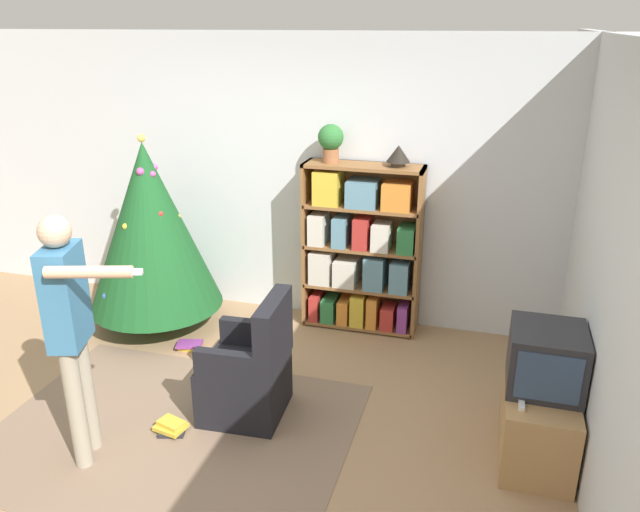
{
  "coord_description": "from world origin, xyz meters",
  "views": [
    {
      "loc": [
        1.72,
        -3.17,
        2.68
      ],
      "look_at": [
        0.53,
        0.96,
        1.05
      ],
      "focal_mm": 35.0,
      "sensor_mm": 36.0,
      "label": 1
    }
  ],
  "objects_px": {
    "christmas_tree": "(150,227)",
    "potted_plant": "(331,140)",
    "bookshelf": "(361,251)",
    "standing_person": "(70,322)",
    "armchair": "(250,374)",
    "table_lamp": "(398,155)",
    "television": "(546,359)"
  },
  "relations": [
    {
      "from": "armchair",
      "to": "standing_person",
      "type": "bearing_deg",
      "value": -51.92
    },
    {
      "from": "bookshelf",
      "to": "standing_person",
      "type": "bearing_deg",
      "value": -119.23
    },
    {
      "from": "armchair",
      "to": "standing_person",
      "type": "height_order",
      "value": "standing_person"
    },
    {
      "from": "television",
      "to": "standing_person",
      "type": "bearing_deg",
      "value": -163.3
    },
    {
      "from": "bookshelf",
      "to": "television",
      "type": "relative_size",
      "value": 3.21
    },
    {
      "from": "television",
      "to": "armchair",
      "type": "height_order",
      "value": "armchair"
    },
    {
      "from": "potted_plant",
      "to": "bookshelf",
      "type": "bearing_deg",
      "value": -1.32
    },
    {
      "from": "television",
      "to": "table_lamp",
      "type": "xyz_separation_m",
      "value": [
        -1.21,
        1.47,
        0.93
      ]
    },
    {
      "from": "bookshelf",
      "to": "television",
      "type": "distance_m",
      "value": 2.1
    },
    {
      "from": "bookshelf",
      "to": "armchair",
      "type": "xyz_separation_m",
      "value": [
        -0.45,
        -1.57,
        -0.43
      ]
    },
    {
      "from": "television",
      "to": "potted_plant",
      "type": "bearing_deg",
      "value": 140.8
    },
    {
      "from": "television",
      "to": "christmas_tree",
      "type": "height_order",
      "value": "christmas_tree"
    },
    {
      "from": "standing_person",
      "to": "potted_plant",
      "type": "height_order",
      "value": "potted_plant"
    },
    {
      "from": "armchair",
      "to": "table_lamp",
      "type": "relative_size",
      "value": 4.6
    },
    {
      "from": "christmas_tree",
      "to": "bookshelf",
      "type": "bearing_deg",
      "value": 15.55
    },
    {
      "from": "armchair",
      "to": "table_lamp",
      "type": "distance_m",
      "value": 2.18
    },
    {
      "from": "bookshelf",
      "to": "christmas_tree",
      "type": "bearing_deg",
      "value": -164.45
    },
    {
      "from": "christmas_tree",
      "to": "potted_plant",
      "type": "distance_m",
      "value": 1.77
    },
    {
      "from": "christmas_tree",
      "to": "potted_plant",
      "type": "xyz_separation_m",
      "value": [
        1.51,
        0.51,
        0.75
      ]
    },
    {
      "from": "television",
      "to": "bookshelf",
      "type": "bearing_deg",
      "value": 136.03
    },
    {
      "from": "potted_plant",
      "to": "table_lamp",
      "type": "bearing_deg",
      "value": -0.0
    },
    {
      "from": "television",
      "to": "table_lamp",
      "type": "relative_size",
      "value": 2.39
    },
    {
      "from": "christmas_tree",
      "to": "standing_person",
      "type": "xyz_separation_m",
      "value": [
        0.51,
        -1.8,
        0.01
      ]
    },
    {
      "from": "bookshelf",
      "to": "standing_person",
      "type": "height_order",
      "value": "standing_person"
    },
    {
      "from": "christmas_tree",
      "to": "potted_plant",
      "type": "bearing_deg",
      "value": 18.52
    },
    {
      "from": "christmas_tree",
      "to": "potted_plant",
      "type": "relative_size",
      "value": 5.44
    },
    {
      "from": "standing_person",
      "to": "christmas_tree",
      "type": "bearing_deg",
      "value": 179.15
    },
    {
      "from": "christmas_tree",
      "to": "table_lamp",
      "type": "bearing_deg",
      "value": 13.58
    },
    {
      "from": "television",
      "to": "table_lamp",
      "type": "bearing_deg",
      "value": 129.6
    },
    {
      "from": "christmas_tree",
      "to": "standing_person",
      "type": "relative_size",
      "value": 1.09
    },
    {
      "from": "christmas_tree",
      "to": "table_lamp",
      "type": "height_order",
      "value": "christmas_tree"
    },
    {
      "from": "bookshelf",
      "to": "christmas_tree",
      "type": "distance_m",
      "value": 1.88
    }
  ]
}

